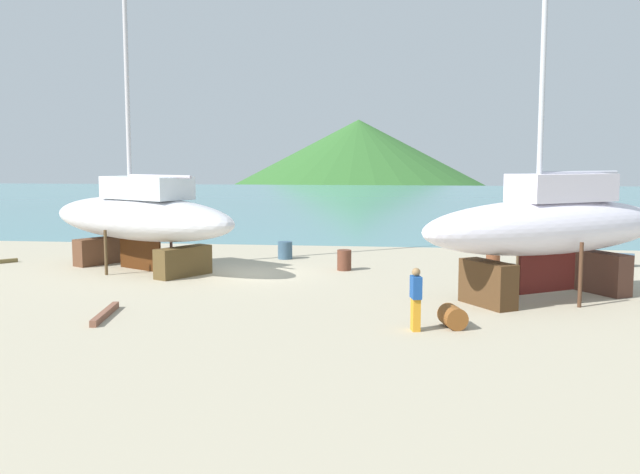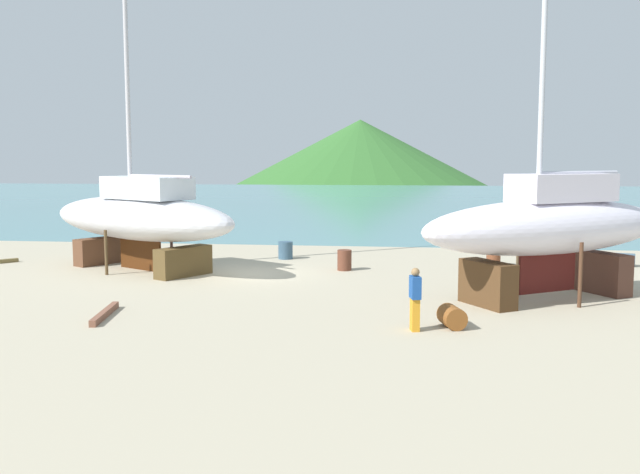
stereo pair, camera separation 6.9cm
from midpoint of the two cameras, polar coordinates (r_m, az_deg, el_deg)
name	(u,v)px [view 2 (the right image)]	position (r m, az deg, el deg)	size (l,w,h in m)	color
ground_plane	(235,284)	(25.50, -6.78, -3.80)	(45.65, 45.65, 0.00)	#AFA489
sea_water	(352,200)	(76.19, 2.62, 3.02)	(150.70, 80.11, 0.01)	teal
headland_hill	(360,175)	(179.37, 3.24, 4.97)	(107.56, 107.56, 27.80)	#32672B
sailboat_far_slipway	(550,226)	(23.56, 18.07, 0.88)	(9.33, 7.24, 16.09)	#4A301A
sailboat_mid_port	(140,217)	(29.23, -14.20, 1.61)	(10.40, 7.83, 15.71)	brown
worker	(415,298)	(18.67, 7.75, -4.90)	(0.33, 0.48, 1.66)	orange
barrel_rust_near	(623,260)	(32.14, 23.22, -1.68)	(0.54, 0.54, 0.93)	#3B5161
barrel_tipped_center	(285,250)	(31.62, -2.73, -1.07)	(0.64, 0.64, 0.77)	#365369
barrel_tipped_right	(344,260)	(28.43, 2.05, -1.87)	(0.57, 0.57, 0.82)	brown
barrel_rust_far	(493,256)	(30.44, 13.83, -1.48)	(0.58, 0.58, 0.85)	brown
barrel_tipped_left	(452,317)	(19.27, 10.66, -6.32)	(0.59, 0.59, 0.84)	brown
timber_long_aft	(105,314)	(21.12, -16.83, -5.92)	(2.56, 0.18, 0.19)	brown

